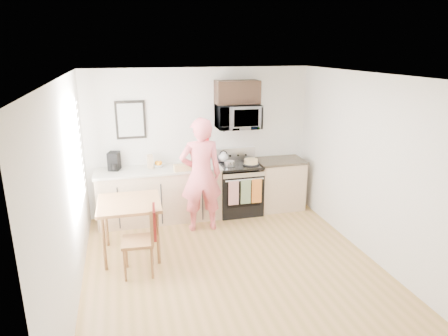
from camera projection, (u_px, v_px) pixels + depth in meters
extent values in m
plane|color=olive|center=(235.00, 272.00, 5.42)|extent=(4.60, 4.60, 0.00)
cube|color=silver|center=(200.00, 141.00, 7.18)|extent=(4.00, 0.04, 2.60)
cube|color=silver|center=(324.00, 279.00, 2.92)|extent=(4.00, 0.04, 2.60)
cube|color=silver|center=(69.00, 196.00, 4.56)|extent=(0.04, 4.60, 2.60)
cube|color=silver|center=(375.00, 170.00, 5.53)|extent=(0.04, 4.60, 2.60)
cube|color=silver|center=(237.00, 76.00, 4.67)|extent=(4.00, 4.60, 0.04)
cube|color=silver|center=(75.00, 157.00, 5.24)|extent=(0.02, 1.40, 1.50)
cube|color=white|center=(76.00, 157.00, 5.24)|extent=(0.01, 1.30, 1.40)
cube|color=tan|center=(160.00, 195.00, 6.95)|extent=(2.10, 0.60, 0.90)
cube|color=beige|center=(158.00, 170.00, 6.82)|extent=(2.14, 0.64, 0.04)
cube|color=tan|center=(279.00, 185.00, 7.49)|extent=(0.84, 0.60, 0.90)
cube|color=black|center=(280.00, 161.00, 7.35)|extent=(0.88, 0.64, 0.04)
cube|color=black|center=(239.00, 192.00, 7.29)|extent=(0.76, 0.65, 0.77)
cube|color=black|center=(244.00, 195.00, 6.98)|extent=(0.61, 0.02, 0.45)
cube|color=silver|center=(244.00, 177.00, 6.89)|extent=(0.74, 0.02, 0.14)
cylinder|color=silver|center=(245.00, 180.00, 6.86)|extent=(0.68, 0.02, 0.02)
cube|color=black|center=(239.00, 165.00, 7.14)|extent=(0.76, 0.65, 0.04)
cube|color=silver|center=(235.00, 154.00, 7.36)|extent=(0.76, 0.08, 0.24)
cube|color=beige|center=(234.00, 193.00, 6.87)|extent=(0.18, 0.02, 0.44)
cube|color=#60754E|center=(246.00, 192.00, 6.92)|extent=(0.18, 0.02, 0.44)
cube|color=#B45A1B|center=(257.00, 191.00, 6.97)|extent=(0.18, 0.02, 0.44)
imported|color=silver|center=(238.00, 117.00, 6.99)|extent=(0.76, 0.51, 0.42)
cube|color=black|center=(237.00, 92.00, 6.91)|extent=(0.76, 0.35, 0.40)
cube|color=black|center=(131.00, 120.00, 6.74)|extent=(0.50, 0.03, 0.65)
cube|color=#A7ACA2|center=(131.00, 120.00, 6.72)|extent=(0.42, 0.01, 0.56)
cube|color=red|center=(203.00, 142.00, 7.17)|extent=(0.20, 0.02, 0.20)
imported|color=#D33A44|center=(201.00, 175.00, 6.45)|extent=(0.70, 0.47, 1.89)
cube|color=brown|center=(129.00, 203.00, 5.67)|extent=(0.88, 0.88, 0.04)
cylinder|color=brown|center=(104.00, 244.00, 5.37)|extent=(0.05, 0.05, 0.78)
cylinder|color=brown|center=(158.00, 238.00, 5.53)|extent=(0.05, 0.05, 0.78)
cylinder|color=brown|center=(106.00, 222.00, 6.04)|extent=(0.05, 0.05, 0.78)
cylinder|color=brown|center=(154.00, 217.00, 6.20)|extent=(0.05, 0.05, 0.78)
cube|color=brown|center=(138.00, 241.00, 5.27)|extent=(0.44, 0.44, 0.04)
cube|color=brown|center=(152.00, 223.00, 5.23)|extent=(0.07, 0.41, 0.49)
cube|color=#601010|center=(153.00, 222.00, 5.23)|extent=(0.09, 0.37, 0.41)
cylinder|color=brown|center=(125.00, 266.00, 5.15)|extent=(0.03, 0.03, 0.45)
cylinder|color=brown|center=(152.00, 263.00, 5.20)|extent=(0.03, 0.03, 0.45)
cylinder|color=brown|center=(126.00, 253.00, 5.47)|extent=(0.03, 0.03, 0.45)
cylinder|color=brown|center=(152.00, 251.00, 5.53)|extent=(0.03, 0.03, 0.45)
cube|color=brown|center=(194.00, 158.00, 7.07)|extent=(0.09, 0.13, 0.20)
cylinder|color=red|center=(199.00, 159.00, 7.08)|extent=(0.12, 0.12, 0.15)
imported|color=white|center=(158.00, 165.00, 6.91)|extent=(0.24, 0.24, 0.05)
cube|color=tan|center=(150.00, 161.00, 6.80)|extent=(0.10, 0.10, 0.24)
cube|color=black|center=(114.00, 161.00, 6.71)|extent=(0.23, 0.25, 0.31)
cylinder|color=black|center=(114.00, 167.00, 6.64)|extent=(0.12, 0.12, 0.12)
cube|color=tan|center=(182.00, 168.00, 6.68)|extent=(0.30, 0.16, 0.11)
cylinder|color=black|center=(251.00, 164.00, 7.10)|extent=(0.29, 0.29, 0.02)
cylinder|color=tan|center=(251.00, 161.00, 7.09)|extent=(0.24, 0.24, 0.08)
sphere|color=white|center=(223.00, 157.00, 7.25)|extent=(0.17, 0.17, 0.17)
cone|color=white|center=(223.00, 153.00, 7.23)|extent=(0.05, 0.05, 0.05)
torus|color=black|center=(223.00, 154.00, 7.24)|extent=(0.15, 0.02, 0.15)
cylinder|color=silver|center=(230.00, 164.00, 7.00)|extent=(0.18, 0.18, 0.09)
cylinder|color=black|center=(231.00, 164.00, 6.86)|extent=(0.04, 0.16, 0.02)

